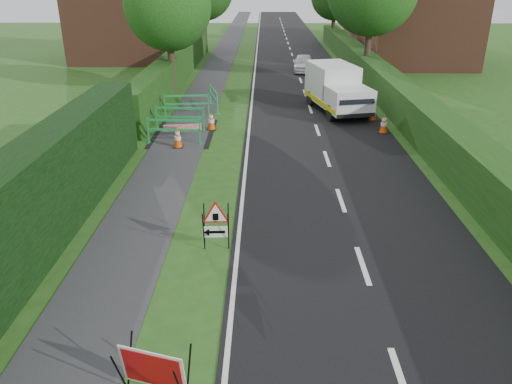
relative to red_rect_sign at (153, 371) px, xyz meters
name	(u,v)px	position (x,y,z in m)	size (l,w,h in m)	color
ground	(250,291)	(1.41, 2.81, -0.51)	(120.00, 120.00, 0.00)	#254D16
road_surface	(290,50)	(3.91, 37.81, -0.51)	(6.00, 90.00, 0.02)	black
footpath	(226,50)	(-1.59, 37.81, -0.51)	(2.00, 90.00, 0.02)	#2D2D30
hedge_west_near	(11,289)	(-3.59, 2.81, -0.51)	(1.10, 18.00, 2.50)	black
hedge_west_far	(178,80)	(-3.59, 24.81, -0.51)	(1.00, 24.00, 1.80)	#14380F
hedge_east	(389,105)	(7.91, 18.81, -0.51)	(1.20, 50.00, 1.50)	#14380F
house_west	(125,19)	(-8.59, 32.81, 2.38)	(7.50, 7.40, 7.88)	brown
house_east_a	(419,22)	(12.41, 30.81, 2.38)	(7.50, 7.40, 7.88)	brown
house_east_b	(388,9)	(13.41, 44.81, 2.38)	(7.50, 7.40, 7.88)	brown
tree_nw	(168,6)	(-3.19, 20.81, 3.97)	(4.40, 4.40, 6.70)	#2D2116
red_rect_sign	(153,371)	(0.00, 0.00, 0.00)	(1.17, 0.90, 0.89)	black
triangle_sign	(214,222)	(0.53, 4.49, 0.22)	(0.76, 0.76, 1.06)	black
works_van	(336,88)	(5.05, 17.50, 0.60)	(2.77, 4.88, 2.10)	silver
traffic_cone_0	(384,124)	(6.57, 14.00, -0.12)	(0.38, 0.38, 0.79)	black
traffic_cone_1	(373,112)	(6.50, 15.92, -0.12)	(0.38, 0.38, 0.79)	black
traffic_cone_2	(353,100)	(5.98, 18.19, -0.12)	(0.38, 0.38, 0.79)	black
traffic_cone_3	(178,138)	(-1.55, 12.01, -0.12)	(0.38, 0.38, 0.79)	black
traffic_cone_4	(211,121)	(-0.52, 14.35, -0.12)	(0.38, 0.38, 0.79)	black
ped_barrier_0	(174,128)	(-1.76, 12.48, 0.12)	(2.07, 0.44, 1.00)	#1A9440
ped_barrier_1	(180,115)	(-1.82, 14.34, 0.12)	(2.08, 0.50, 1.00)	#1A9440
ped_barrier_2	(187,102)	(-1.86, 16.60, 0.12)	(2.08, 0.55, 1.00)	#1A9440
ped_barrier_3	(214,96)	(-0.73, 17.82, 0.12)	(0.87, 2.08, 1.00)	#1A9440
redwhite_plank	(183,138)	(-1.54, 13.16, -0.51)	(1.50, 0.04, 0.25)	red
hatchback_car	(303,63)	(4.28, 27.93, 0.03)	(1.28, 3.18, 1.08)	white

